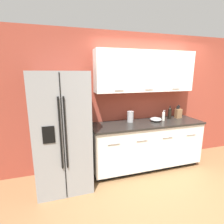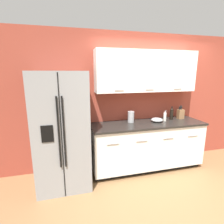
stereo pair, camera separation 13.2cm
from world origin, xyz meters
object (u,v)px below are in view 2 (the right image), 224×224
(knife_block, at_px, (180,114))
(soap_dispenser, at_px, (165,117))
(refrigerator, at_px, (62,130))
(wine_bottle, at_px, (172,114))
(steel_canister, at_px, (131,117))
(mixing_bowl, at_px, (157,120))

(knife_block, xyz_separation_m, soap_dispenser, (-0.41, -0.08, -0.02))
(refrigerator, bearing_deg, wine_bottle, 5.27)
(soap_dispenser, relative_size, steel_canister, 0.91)
(refrigerator, height_order, wine_bottle, refrigerator)
(knife_block, xyz_separation_m, wine_bottle, (-0.22, -0.02, 0.02))
(refrigerator, distance_m, steel_canister, 1.29)
(steel_canister, xyz_separation_m, mixing_bowl, (0.50, -0.10, -0.07))
(mixing_bowl, bearing_deg, steel_canister, 168.11)
(knife_block, relative_size, mixing_bowl, 1.25)
(soap_dispenser, bearing_deg, refrigerator, -176.16)
(soap_dispenser, bearing_deg, knife_block, 11.32)
(knife_block, height_order, wine_bottle, knife_block)
(refrigerator, height_order, soap_dispenser, refrigerator)
(knife_block, bearing_deg, soap_dispenser, -168.68)
(wine_bottle, height_order, soap_dispenser, wine_bottle)
(refrigerator, height_order, mixing_bowl, refrigerator)
(refrigerator, bearing_deg, knife_block, 5.15)
(knife_block, xyz_separation_m, steel_canister, (-1.09, 0.00, 0.00))
(soap_dispenser, bearing_deg, wine_bottle, 19.45)
(refrigerator, relative_size, knife_block, 6.76)
(wine_bottle, bearing_deg, mixing_bowl, -166.89)
(knife_block, height_order, steel_canister, knife_block)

